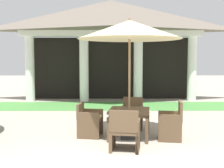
{
  "coord_description": "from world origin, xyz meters",
  "views": [
    {
      "loc": [
        -0.04,
        -4.54,
        1.92
      ],
      "look_at": [
        0.01,
        2.86,
        1.29
      ],
      "focal_mm": 46.84,
      "sensor_mm": 36.0,
      "label": 1
    }
  ],
  "objects_px": {
    "patio_table_mid_left": "(129,113)",
    "patio_umbrella_mid_left": "(130,30)",
    "terracotta_urn": "(133,108)",
    "patio_chair_mid_left_south": "(125,131)",
    "patio_chair_mid_left_west": "(89,120)",
    "patio_chair_mid_left_east": "(171,122)",
    "patio_chair_mid_left_north": "(132,114)"
  },
  "relations": [
    {
      "from": "patio_chair_mid_left_east",
      "to": "terracotta_urn",
      "type": "xyz_separation_m",
      "value": [
        -0.65,
        3.59,
        -0.24
      ]
    },
    {
      "from": "patio_chair_mid_left_west",
      "to": "terracotta_urn",
      "type": "relative_size",
      "value": 1.96
    },
    {
      "from": "patio_umbrella_mid_left",
      "to": "patio_chair_mid_left_south",
      "type": "xyz_separation_m",
      "value": [
        -0.15,
        -1.0,
        -2.19
      ]
    },
    {
      "from": "patio_chair_mid_left_south",
      "to": "terracotta_urn",
      "type": "height_order",
      "value": "patio_chair_mid_left_south"
    },
    {
      "from": "patio_chair_mid_left_east",
      "to": "terracotta_urn",
      "type": "distance_m",
      "value": 3.65
    },
    {
      "from": "patio_chair_mid_left_north",
      "to": "patio_chair_mid_left_west",
      "type": "height_order",
      "value": "patio_chair_mid_left_north"
    },
    {
      "from": "patio_umbrella_mid_left",
      "to": "patio_chair_mid_left_east",
      "type": "height_order",
      "value": "patio_umbrella_mid_left"
    },
    {
      "from": "patio_table_mid_left",
      "to": "patio_chair_mid_left_east",
      "type": "bearing_deg",
      "value": -8.81
    },
    {
      "from": "patio_table_mid_left",
      "to": "patio_umbrella_mid_left",
      "type": "xyz_separation_m",
      "value": [
        -0.0,
        -0.0,
        2.0
      ]
    },
    {
      "from": "patio_chair_mid_left_north",
      "to": "patio_chair_mid_left_south",
      "type": "relative_size",
      "value": 0.95
    },
    {
      "from": "patio_chair_mid_left_south",
      "to": "patio_chair_mid_left_east",
      "type": "bearing_deg",
      "value": 45.01
    },
    {
      "from": "terracotta_urn",
      "to": "patio_table_mid_left",
      "type": "bearing_deg",
      "value": -95.83
    },
    {
      "from": "patio_chair_mid_left_north",
      "to": "patio_chair_mid_left_east",
      "type": "xyz_separation_m",
      "value": [
        0.84,
        -1.15,
        0.03
      ]
    },
    {
      "from": "patio_umbrella_mid_left",
      "to": "patio_chair_mid_left_west",
      "type": "bearing_deg",
      "value": 171.19
    },
    {
      "from": "patio_chair_mid_left_south",
      "to": "patio_chair_mid_left_west",
      "type": "distance_m",
      "value": 1.42
    },
    {
      "from": "patio_chair_mid_left_east",
      "to": "patio_chair_mid_left_west",
      "type": "xyz_separation_m",
      "value": [
        -1.99,
        0.31,
        -0.02
      ]
    },
    {
      "from": "patio_umbrella_mid_left",
      "to": "patio_chair_mid_left_east",
      "type": "distance_m",
      "value": 2.41
    },
    {
      "from": "patio_umbrella_mid_left",
      "to": "patio_chair_mid_left_east",
      "type": "xyz_separation_m",
      "value": [
        1.0,
        -0.15,
        -2.18
      ]
    },
    {
      "from": "patio_chair_mid_left_south",
      "to": "patio_chair_mid_left_west",
      "type": "height_order",
      "value": "patio_chair_mid_left_south"
    },
    {
      "from": "patio_chair_mid_left_south",
      "to": "terracotta_urn",
      "type": "bearing_deg",
      "value": 92.31
    },
    {
      "from": "patio_chair_mid_left_east",
      "to": "patio_umbrella_mid_left",
      "type": "bearing_deg",
      "value": 90.0
    },
    {
      "from": "patio_umbrella_mid_left",
      "to": "patio_chair_mid_left_north",
      "type": "xyz_separation_m",
      "value": [
        0.15,
        0.99,
        -2.21
      ]
    },
    {
      "from": "patio_table_mid_left",
      "to": "patio_chair_mid_left_south",
      "type": "distance_m",
      "value": 1.03
    },
    {
      "from": "patio_table_mid_left",
      "to": "patio_chair_mid_left_west",
      "type": "relative_size",
      "value": 1.31
    },
    {
      "from": "patio_table_mid_left",
      "to": "patio_umbrella_mid_left",
      "type": "distance_m",
      "value": 2.0
    },
    {
      "from": "patio_chair_mid_left_west",
      "to": "patio_chair_mid_left_east",
      "type": "bearing_deg",
      "value": 90.0
    },
    {
      "from": "patio_chair_mid_left_east",
      "to": "patio_chair_mid_left_west",
      "type": "relative_size",
      "value": 1.12
    },
    {
      "from": "patio_table_mid_left",
      "to": "patio_umbrella_mid_left",
      "type": "relative_size",
      "value": 0.38
    },
    {
      "from": "patio_umbrella_mid_left",
      "to": "terracotta_urn",
      "type": "height_order",
      "value": "patio_umbrella_mid_left"
    },
    {
      "from": "patio_chair_mid_left_north",
      "to": "patio_chair_mid_left_south",
      "type": "xyz_separation_m",
      "value": [
        -0.31,
        -1.99,
        0.02
      ]
    },
    {
      "from": "patio_chair_mid_left_south",
      "to": "patio_table_mid_left",
      "type": "bearing_deg",
      "value": 90.0
    },
    {
      "from": "terracotta_urn",
      "to": "patio_umbrella_mid_left",
      "type": "bearing_deg",
      "value": -95.83
    }
  ]
}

